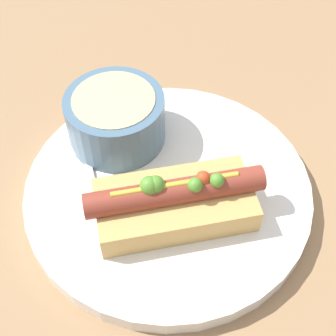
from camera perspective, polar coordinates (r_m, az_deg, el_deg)
The scene contains 5 objects.
ground_plane at distance 0.48m, azimuth 0.00°, elevation -3.39°, with size 4.00×4.00×0.00m, color #93704C.
dinner_plate at distance 0.47m, azimuth 0.00°, elevation -2.71°, with size 0.28×0.28×0.02m.
hot_dog at distance 0.42m, azimuth 1.47°, elevation -3.95°, with size 0.16×0.07×0.06m.
soup_bowl at distance 0.48m, azimuth -6.41°, elevation 6.23°, with size 0.10×0.10×0.05m.
spoon at distance 0.49m, azimuth -10.02°, elevation 1.96°, with size 0.04×0.16×0.01m.
Camera 1 is at (-0.05, -0.27, 0.39)m, focal length 50.00 mm.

